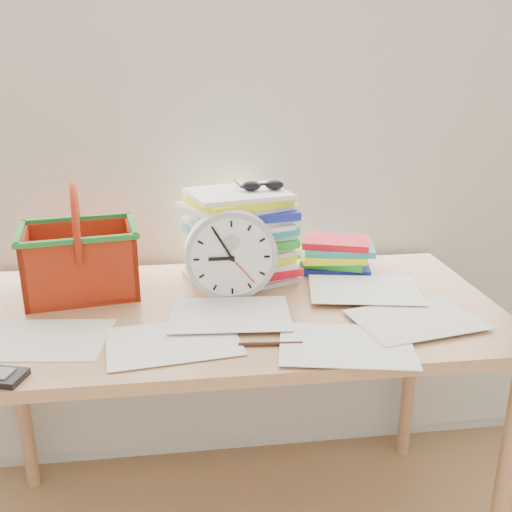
{
  "coord_description": "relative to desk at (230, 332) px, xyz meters",
  "views": [
    {
      "loc": [
        -0.11,
        0.24,
        1.36
      ],
      "look_at": [
        0.07,
        1.6,
        0.89
      ],
      "focal_mm": 40.0,
      "sensor_mm": 36.0,
      "label": 1
    }
  ],
  "objects": [
    {
      "name": "sunglasses",
      "position": [
        0.11,
        0.19,
        0.35
      ],
      "size": [
        0.15,
        0.13,
        0.03
      ],
      "primitive_type": null,
      "rotation": [
        0.0,
        0.0,
        0.1
      ],
      "color": "black",
      "rests_on": "paper_stack"
    },
    {
      "name": "basket",
      "position": [
        -0.39,
        0.15,
        0.23
      ],
      "size": [
        0.33,
        0.28,
        0.3
      ],
      "primitive_type": null,
      "rotation": [
        0.0,
        0.0,
        0.16
      ],
      "color": "#BA3112",
      "rests_on": "desk"
    },
    {
      "name": "curtain",
      "position": [
        0.0,
        0.38,
        0.62
      ],
      "size": [
        2.4,
        0.01,
        2.5
      ],
      "primitive_type": "cube",
      "color": "beige",
      "rests_on": "room_shell"
    },
    {
      "name": "scattered_papers",
      "position": [
        0.0,
        0.0,
        0.08
      ],
      "size": [
        1.26,
        0.42,
        0.02
      ],
      "primitive_type": null,
      "color": "white",
      "rests_on": "desk"
    },
    {
      "name": "desk",
      "position": [
        0.0,
        0.0,
        0.0
      ],
      "size": [
        1.4,
        0.7,
        0.75
      ],
      "color": "#B07D52",
      "rests_on": "ground"
    },
    {
      "name": "paper_stack",
      "position": [
        0.05,
        0.19,
        0.21
      ],
      "size": [
        0.37,
        0.33,
        0.26
      ],
      "primitive_type": null,
      "rotation": [
        0.0,
        0.0,
        0.31
      ],
      "color": "white",
      "rests_on": "desk"
    },
    {
      "name": "pen",
      "position": [
        0.07,
        -0.23,
        0.08
      ],
      "size": [
        0.15,
        0.02,
        0.01
      ],
      "primitive_type": "cylinder",
      "rotation": [
        0.0,
        1.57,
        -0.08
      ],
      "color": "black",
      "rests_on": "desk"
    },
    {
      "name": "book_stack",
      "position": [
        0.35,
        0.24,
        0.12
      ],
      "size": [
        0.27,
        0.23,
        0.1
      ],
      "primitive_type": null,
      "rotation": [
        0.0,
        0.0,
        -0.23
      ],
      "color": "white",
      "rests_on": "desk"
    },
    {
      "name": "clock",
      "position": [
        0.01,
        0.06,
        0.2
      ],
      "size": [
        0.24,
        0.05,
        0.24
      ],
      "primitive_type": "cylinder",
      "rotation": [
        1.57,
        0.0,
        0.0
      ],
      "color": "#AEAFB2",
      "rests_on": "desk"
    }
  ]
}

